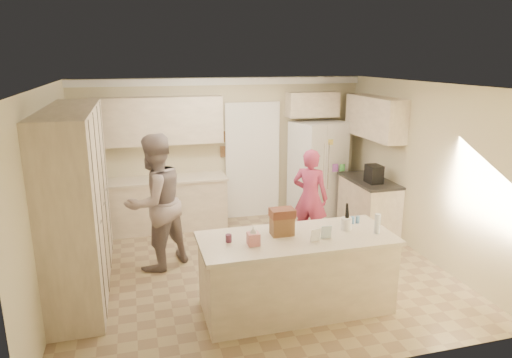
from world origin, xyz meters
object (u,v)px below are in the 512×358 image
object	(u,v)px
island_base	(296,274)
teen_girl	(310,197)
coffee_maker	(374,174)
dollhouse_body	(282,226)
tissue_box	(253,239)
refrigerator	(317,170)
teen_boy	(155,202)
utensil_crock	(346,224)

from	to	relation	value
island_base	teen_girl	world-z (taller)	teen_girl
coffee_maker	dollhouse_body	size ratio (longest dim) A/B	1.15
tissue_box	refrigerator	bearing A→B (deg)	56.63
teen_boy	teen_girl	size ratio (longest dim) A/B	1.24
refrigerator	teen_girl	xyz separation A→B (m)	(-0.65, -1.26, -0.11)
teen_girl	utensil_crock	bearing A→B (deg)	120.47
dollhouse_body	teen_girl	bearing A→B (deg)	58.70
tissue_box	utensil_crock	bearing A→B (deg)	7.13
utensil_crock	tissue_box	bearing A→B (deg)	-172.87
coffee_maker	teen_boy	size ratio (longest dim) A/B	0.15
island_base	teen_boy	distance (m)	2.27
dollhouse_body	teen_boy	size ratio (longest dim) A/B	0.13
dollhouse_body	teen_boy	distance (m)	2.03
tissue_box	teen_girl	bearing A→B (deg)	52.97
coffee_maker	teen_girl	world-z (taller)	teen_girl
coffee_maker	tissue_box	size ratio (longest dim) A/B	2.14
utensil_crock	teen_boy	bearing A→B (deg)	144.67
refrigerator	dollhouse_body	distance (m)	3.41
refrigerator	tissue_box	bearing A→B (deg)	-140.51
teen_girl	island_base	bearing A→B (deg)	101.98
tissue_box	teen_boy	world-z (taller)	teen_boy
tissue_box	dollhouse_body	distance (m)	0.45
tissue_box	teen_girl	xyz separation A→B (m)	(1.44, 1.90, -0.21)
utensil_crock	coffee_maker	bearing A→B (deg)	52.88
island_base	utensil_crock	distance (m)	0.86
refrigerator	coffee_maker	world-z (taller)	refrigerator
utensil_crock	teen_boy	xyz separation A→B (m)	(-2.18, 1.54, -0.03)
refrigerator	teen_girl	world-z (taller)	refrigerator
coffee_maker	teen_girl	bearing A→B (deg)	-175.28
coffee_maker	utensil_crock	world-z (taller)	coffee_maker
coffee_maker	teen_boy	bearing A→B (deg)	-175.11
tissue_box	teen_boy	xyz separation A→B (m)	(-0.98, 1.69, -0.02)
refrigerator	coffee_maker	distance (m)	1.29
dollhouse_body	utensil_crock	bearing A→B (deg)	-3.58
island_base	teen_girl	bearing A→B (deg)	63.84
coffee_maker	utensil_crock	size ratio (longest dim) A/B	2.00
island_base	tissue_box	bearing A→B (deg)	-169.70
refrigerator	utensil_crock	bearing A→B (deg)	-123.50
refrigerator	teen_girl	distance (m)	1.42
island_base	refrigerator	bearing A→B (deg)	63.40
refrigerator	coffee_maker	size ratio (longest dim) A/B	6.00
teen_boy	refrigerator	bearing A→B (deg)	170.21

